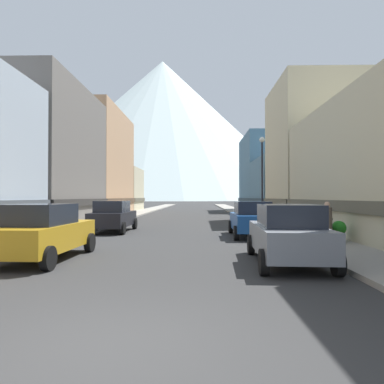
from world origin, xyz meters
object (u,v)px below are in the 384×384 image
(streetlamp_right, at_px, (262,167))
(potted_plant_0, at_px, (339,231))
(car_left_0, at_px, (43,232))
(pedestrian_0, at_px, (327,224))
(car_left_1, at_px, (113,216))
(car_right_1, at_px, (252,219))
(trash_bin_right, at_px, (325,230))
(car_right_0, at_px, (288,234))

(streetlamp_right, bearing_deg, potted_plant_0, -79.26)
(car_left_0, bearing_deg, pedestrian_0, 16.89)
(car_left_1, distance_m, potted_plant_0, 12.03)
(car_left_1, xyz_separation_m, pedestrian_0, (10.05, -6.03, 0.02))
(car_left_0, relative_size, car_right_1, 1.01)
(car_left_0, height_order, trash_bin_right, car_left_0)
(car_left_1, height_order, car_right_0, same)
(streetlamp_right, bearing_deg, trash_bin_right, -83.61)
(car_right_0, xyz_separation_m, pedestrian_0, (2.45, 3.55, 0.02))
(car_left_0, xyz_separation_m, car_right_0, (7.60, -0.50, 0.00))
(car_left_1, relative_size, trash_bin_right, 4.50)
(car_left_0, relative_size, trash_bin_right, 4.54)
(car_right_1, relative_size, pedestrian_0, 2.65)
(car_right_1, bearing_deg, car_left_1, 163.26)
(pedestrian_0, bearing_deg, car_left_0, -163.11)
(car_left_1, distance_m, car_right_1, 7.94)
(trash_bin_right, height_order, streetlamp_right, streetlamp_right)
(car_left_1, distance_m, trash_bin_right, 11.55)
(streetlamp_right, bearing_deg, car_right_0, -96.81)
(car_right_0, xyz_separation_m, streetlamp_right, (1.55, 13.00, 3.09))
(car_left_1, height_order, trash_bin_right, car_left_1)
(car_right_0, distance_m, trash_bin_right, 4.82)
(car_right_1, bearing_deg, streetlamp_right, 74.80)
(car_left_1, height_order, streetlamp_right, streetlamp_right)
(car_left_0, distance_m, trash_bin_right, 10.77)
(car_left_1, relative_size, car_right_1, 1.00)
(car_left_0, distance_m, streetlamp_right, 15.80)
(potted_plant_0, bearing_deg, car_left_1, 153.95)
(car_left_1, relative_size, potted_plant_0, 5.19)
(potted_plant_0, distance_m, pedestrian_0, 1.11)
(car_left_1, xyz_separation_m, trash_bin_right, (10.15, -5.51, -0.26))
(trash_bin_right, relative_size, streetlamp_right, 0.17)
(potted_plant_0, bearing_deg, car_right_0, -126.65)
(potted_plant_0, distance_m, streetlamp_right, 9.48)
(pedestrian_0, bearing_deg, car_right_0, -124.62)
(car_right_1, height_order, trash_bin_right, car_right_1)
(car_right_1, bearing_deg, car_left_0, -138.20)
(car_right_0, relative_size, pedestrian_0, 2.69)
(car_right_0, distance_m, potted_plant_0, 5.37)
(car_right_1, bearing_deg, potted_plant_0, -43.09)
(car_right_0, xyz_separation_m, trash_bin_right, (2.55, 4.08, -0.26))
(car_right_0, bearing_deg, car_left_0, 176.23)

